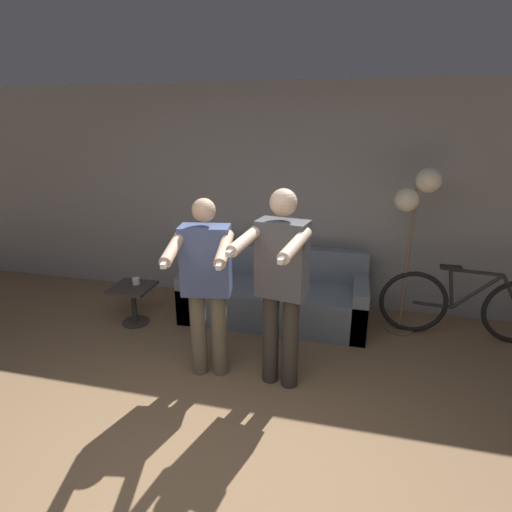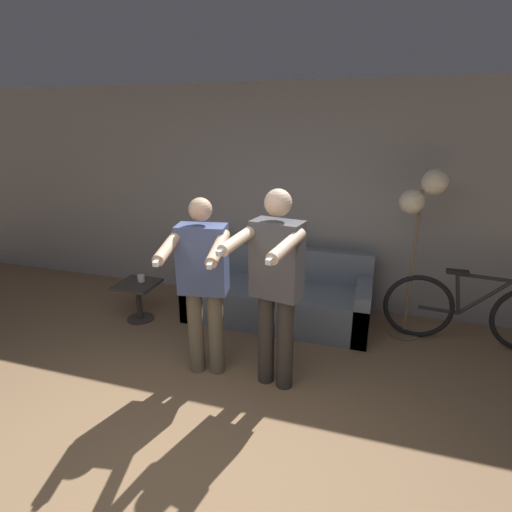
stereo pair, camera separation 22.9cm
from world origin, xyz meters
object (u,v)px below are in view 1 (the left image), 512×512
Objects in this scene: couch at (274,297)px; cup at (136,281)px; side_table at (133,297)px; cat at (280,240)px; person_right at (281,280)px; floor_lamp at (416,202)px; bicycle at (465,306)px; person_left at (206,280)px.

couch is 1.57m from cup.
couch is 4.58× the size of side_table.
cat is 1.70m from cup.
couch is 4.57× the size of cat.
floor_lamp is (1.12, 1.23, 0.44)m from person_right.
cat is (-0.28, 1.50, -0.11)m from person_right.
cat is 0.26× the size of floor_lamp.
bicycle is at bearing 0.75° from couch.
person_left is 2.21m from floor_lamp.
couch is 1.59m from side_table.
couch reaches higher than cup.
person_left is 0.91× the size of floor_lamp.
person_left is 2.72m from bicycle.
cup is (0.02, 0.06, 0.17)m from side_table.
floor_lamp is (1.40, -0.27, 0.56)m from cat.
person_left is at bearing -31.67° from side_table.
person_right is at bearing -132.32° from floor_lamp.
floor_lamp is at bearing 58.12° from person_right.
person_right is 2.21m from bicycle.
cat is at bearing 110.86° from person_right.
cup is (-2.89, -0.46, -0.93)m from floor_lamp.
floor_lamp reaches higher than person_left.
person_left is 1.44m from cup.
couch is 1.41m from person_left.
couch is 26.05× the size of cup.
person_right is 2.03m from side_table.
side_table is 3.55m from bicycle.
person_right reaches higher than cup.
bicycle is (3.51, 0.52, 0.04)m from side_table.
side_table is at bearing 168.78° from person_right.
bicycle is at bearing 7.46° from cup.
person_left is 1.48m from side_table.
side_table is at bearing -152.37° from cat.
person_right is 1.00× the size of bicycle.
floor_lamp reaches higher than couch.
couch is 1.82m from floor_lamp.
person_right is at bearing -79.58° from cat.
person_left is at bearing -144.92° from floor_lamp.
person_right is (0.63, 0.00, 0.06)m from person_left.
cup is (-1.49, -0.43, 0.22)m from couch.
person_right is 1.73m from floor_lamp.
floor_lamp reaches higher than side_table.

